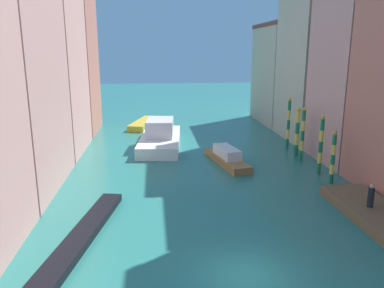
# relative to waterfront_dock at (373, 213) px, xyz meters

# --- Properties ---
(ground_plane) EXTENTS (154.00, 154.00, 0.00)m
(ground_plane) POSITION_rel_waterfront_dock_xyz_m (-8.87, 19.35, -0.33)
(ground_plane) COLOR #28756B
(building_left_1) EXTENTS (6.70, 10.68, 17.38)m
(building_left_1) POSITION_rel_waterfront_dock_xyz_m (-22.82, 7.44, 8.37)
(building_left_1) COLOR tan
(building_left_1) RESTS_ON ground
(building_left_2) EXTENTS (6.70, 9.76, 16.87)m
(building_left_2) POSITION_rel_waterfront_dock_xyz_m (-22.82, 17.80, 8.11)
(building_left_2) COLOR tan
(building_left_2) RESTS_ON ground
(building_left_3) EXTENTS (6.70, 8.76, 16.97)m
(building_left_3) POSITION_rel_waterfront_dock_xyz_m (-22.82, 27.37, 8.17)
(building_left_3) COLOR #C6705B
(building_left_3) RESTS_ON ground
(building_right_2) EXTENTS (6.70, 7.65, 18.56)m
(building_right_2) POSITION_rel_waterfront_dock_xyz_m (5.09, 11.80, 8.96)
(building_right_2) COLOR tan
(building_right_2) RESTS_ON ground
(building_right_3) EXTENTS (6.70, 9.18, 20.14)m
(building_right_3) POSITION_rel_waterfront_dock_xyz_m (5.09, 20.60, 9.76)
(building_right_3) COLOR #BCB299
(building_right_3) RESTS_ON ground
(building_right_4) EXTENTS (6.70, 11.00, 13.07)m
(building_right_4) POSITION_rel_waterfront_dock_xyz_m (5.09, 30.73, 6.22)
(building_right_4) COLOR #BCB299
(building_right_4) RESTS_ON ground
(waterfront_dock) EXTENTS (3.01, 7.92, 0.66)m
(waterfront_dock) POSITION_rel_waterfront_dock_xyz_m (0.00, 0.00, 0.00)
(waterfront_dock) COLOR brown
(waterfront_dock) RESTS_ON ground
(person_on_dock) EXTENTS (0.36, 0.36, 1.41)m
(person_on_dock) POSITION_rel_waterfront_dock_xyz_m (-0.22, 0.11, 0.98)
(person_on_dock) COLOR black
(person_on_dock) RESTS_ON waterfront_dock
(mooring_pole_0) EXTENTS (0.34, 0.34, 3.99)m
(mooring_pole_0) POSITION_rel_waterfront_dock_xyz_m (0.23, 5.96, 1.72)
(mooring_pole_0) COLOR #197247
(mooring_pole_0) RESTS_ON ground
(mooring_pole_1) EXTENTS (0.34, 0.34, 4.73)m
(mooring_pole_1) POSITION_rel_waterfront_dock_xyz_m (0.30, 8.24, 2.09)
(mooring_pole_1) COLOR #197247
(mooring_pole_1) RESTS_ON ground
(mooring_pole_2) EXTENTS (0.33, 0.33, 4.79)m
(mooring_pole_2) POSITION_rel_waterfront_dock_xyz_m (0.39, 12.17, 2.12)
(mooring_pole_2) COLOR #197247
(mooring_pole_2) RESTS_ON ground
(mooring_pole_3) EXTENTS (0.40, 0.40, 4.55)m
(mooring_pole_3) POSITION_rel_waterfront_dock_xyz_m (0.47, 13.67, 2.01)
(mooring_pole_3) COLOR #197247
(mooring_pole_3) RESTS_ON ground
(mooring_pole_4) EXTENTS (0.32, 0.32, 5.07)m
(mooring_pole_4) POSITION_rel_waterfront_dock_xyz_m (0.66, 16.57, 2.25)
(mooring_pole_4) COLOR #197247
(mooring_pole_4) RESTS_ON ground
(vaporetto_white) EXTENTS (4.80, 11.15, 2.82)m
(vaporetto_white) POSITION_rel_waterfront_dock_xyz_m (-12.08, 18.59, 0.63)
(vaporetto_white) COLOR white
(vaporetto_white) RESTS_ON ground
(gondola_black) EXTENTS (3.23, 10.62, 0.43)m
(gondola_black) POSITION_rel_waterfront_dock_xyz_m (-16.56, -0.80, -0.11)
(gondola_black) COLOR black
(gondola_black) RESTS_ON ground
(motorboat_0) EXTENTS (3.02, 7.31, 1.44)m
(motorboat_0) POSITION_rel_waterfront_dock_xyz_m (-6.46, 11.84, 0.23)
(motorboat_0) COLOR olive
(motorboat_0) RESTS_ON ground
(motorboat_1) EXTENTS (4.02, 8.18, 0.73)m
(motorboat_1) POSITION_rel_waterfront_dock_xyz_m (-13.95, 29.52, 0.04)
(motorboat_1) COLOR gold
(motorboat_1) RESTS_ON ground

